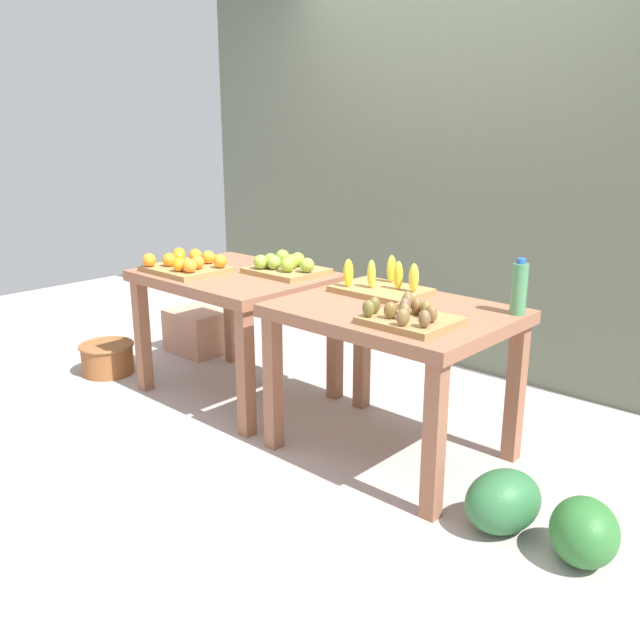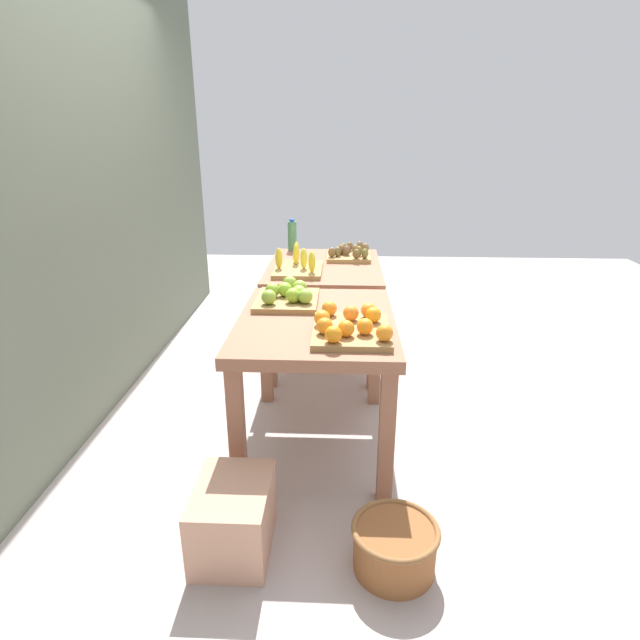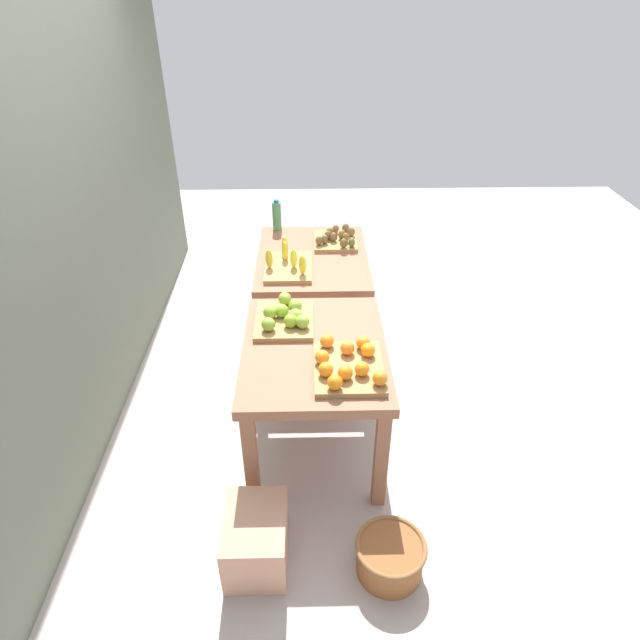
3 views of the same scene
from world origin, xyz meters
name	(u,v)px [view 2 (image 2 of 3)]	position (x,y,z in m)	size (l,w,h in m)	color
ground_plane	(321,393)	(0.00, 0.00, 0.00)	(8.00, 8.00, 0.00)	#B4A7A2
back_wall	(86,155)	(0.00, 1.35, 1.50)	(4.40, 0.12, 3.00)	#606A58
display_table_left	(316,337)	(-0.56, 0.00, 0.63)	(1.04, 0.80, 0.73)	#905B43
display_table_right	(324,279)	(0.56, 0.00, 0.63)	(1.04, 0.80, 0.73)	#905B43
orange_bin	(350,326)	(-0.78, -0.17, 0.77)	(0.45, 0.38, 0.11)	#9F7946
apple_bin	(288,296)	(-0.32, 0.17, 0.78)	(0.42, 0.34, 0.11)	#9F7946
banana_crate	(298,266)	(0.35, 0.17, 0.77)	(0.44, 0.32, 0.17)	#9F7946
kiwi_bin	(350,254)	(0.76, -0.18, 0.77)	(0.36, 0.32, 0.10)	#9F7946
water_bottle	(292,236)	(1.03, 0.27, 0.85)	(0.07, 0.07, 0.25)	#4C8C59
watermelon_pile	(352,307)	(1.42, -0.22, 0.12)	(0.66, 0.39, 0.25)	#2C6B2E
wicker_basket	(395,546)	(-1.43, -0.35, 0.11)	(0.35, 0.35, 0.20)	brown
cardboard_produce_box	(233,518)	(-1.35, 0.30, 0.15)	(0.40, 0.30, 0.30)	tan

